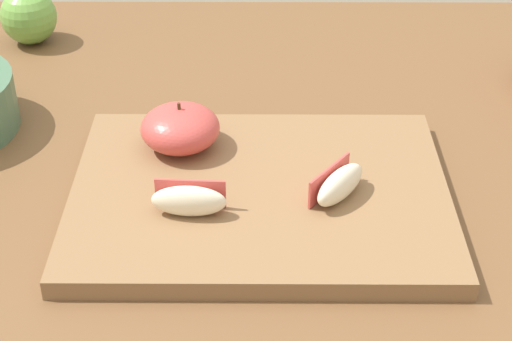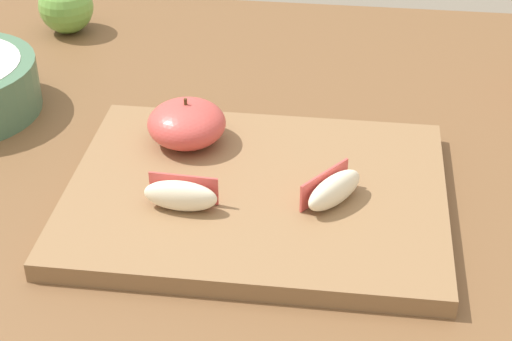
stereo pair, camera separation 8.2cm
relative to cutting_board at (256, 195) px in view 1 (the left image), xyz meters
The scene contains 6 objects.
dining_table 0.10m from the cutting_board, 89.49° to the left, with size 1.35×1.00×0.73m.
cutting_board is the anchor object (origin of this frame).
apple_half_skin_up 0.12m from the cutting_board, 138.24° to the left, with size 0.08×0.08×0.05m.
apple_wedge_front 0.08m from the cutting_board, 12.69° to the right, with size 0.06×0.07×0.03m.
apple_wedge_left 0.09m from the cutting_board, 146.11° to the right, with size 0.07×0.03×0.03m.
whole_apple_granny_green 0.50m from the cutting_board, 129.93° to the left, with size 0.08×0.08×0.09m.
Camera 1 is at (0.00, -0.71, 1.24)m, focal length 58.31 mm.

